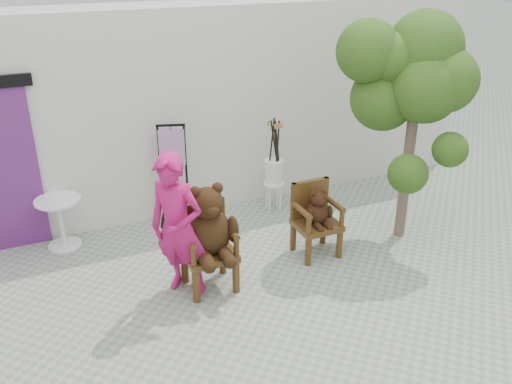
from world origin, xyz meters
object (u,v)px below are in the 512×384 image
(cafe_table, at_px, (60,217))
(display_stand, at_px, (175,186))
(chair_big, at_px, (208,232))
(tree, at_px, (412,75))
(chair_small, at_px, (316,214))
(stool_bucket, at_px, (274,171))
(person, at_px, (179,228))

(cafe_table, distance_m, display_stand, 1.60)
(chair_big, relative_size, display_stand, 0.88)
(tree, bearing_deg, display_stand, 152.04)
(chair_small, xyz_separation_m, cafe_table, (-3.03, 1.52, -0.13))
(chair_big, xyz_separation_m, stool_bucket, (1.60, 1.56, -0.11))
(tree, bearing_deg, chair_small, -176.88)
(stool_bucket, bearing_deg, chair_big, -135.62)
(stool_bucket, height_order, tree, tree)
(display_stand, bearing_deg, person, -86.03)
(cafe_table, distance_m, tree, 4.96)
(person, bearing_deg, stool_bucket, 86.46)
(chair_big, height_order, chair_small, chair_big)
(stool_bucket, relative_size, tree, 0.48)
(cafe_table, height_order, stool_bucket, stool_bucket)
(person, bearing_deg, tree, 52.46)
(chair_big, relative_size, cafe_table, 1.90)
(chair_small, xyz_separation_m, person, (-1.89, -0.24, 0.33))
(chair_small, height_order, person, person)
(person, xyz_separation_m, cafe_table, (-1.14, 1.76, -0.46))
(person, relative_size, stool_bucket, 1.24)
(display_stand, height_order, stool_bucket, display_stand)
(person, xyz_separation_m, tree, (3.25, 0.32, 1.33))
(chair_big, bearing_deg, cafe_table, 131.15)
(chair_big, height_order, display_stand, display_stand)
(chair_small, bearing_deg, tree, 3.12)
(chair_small, bearing_deg, person, -172.67)
(chair_big, relative_size, person, 0.74)
(tree, bearing_deg, chair_big, -174.75)
(person, distance_m, tree, 3.53)
(chair_big, xyz_separation_m, person, (-0.36, -0.05, 0.16))
(chair_big, xyz_separation_m, chair_small, (1.54, 0.19, -0.18))
(stool_bucket, bearing_deg, display_stand, 172.81)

